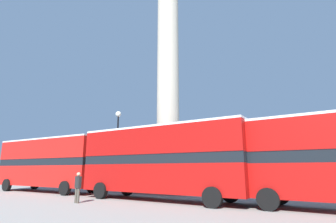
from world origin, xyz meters
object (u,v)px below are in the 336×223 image
street_lamp (117,141)px  equestrian_statue (329,170)px  bus_a (50,162)px  pedestrian_near_lamp (78,186)px  bus_b (162,159)px  monument_column (168,90)px

street_lamp → equestrian_statue: bearing=20.8°
bus_a → equestrian_statue: 22.21m
pedestrian_near_lamp → equestrian_statue: bearing=59.3°
bus_a → pedestrian_near_lamp: bearing=-25.7°
equestrian_statue → pedestrian_near_lamp: 18.03m
bus_b → equestrian_statue: 13.25m
bus_b → pedestrian_near_lamp: 5.01m
equestrian_statue → street_lamp: street_lamp is taller
equestrian_statue → bus_b: bearing=-164.5°
monument_column → equestrian_statue: (11.85, 3.82, -7.16)m
bus_a → street_lamp: 5.80m
pedestrian_near_lamp → bus_a: bearing=166.2°
bus_b → street_lamp: street_lamp is taller
equestrian_statue → pedestrian_near_lamp: (-12.44, -13.02, -0.83)m
street_lamp → bus_b: bearing=-29.1°
street_lamp → monument_column: bearing=29.1°
monument_column → street_lamp: monument_column is taller
bus_b → street_lamp: 7.93m
bus_a → street_lamp: bearing=35.4°
monument_column → bus_a: size_ratio=2.21×
monument_column → bus_a: 11.87m
pedestrian_near_lamp → street_lamp: bearing=127.9°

